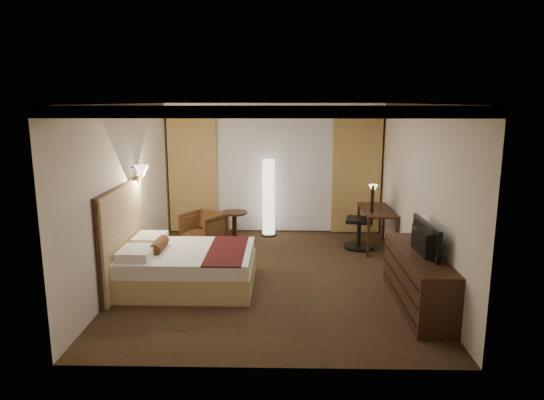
{
  "coord_description": "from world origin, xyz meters",
  "views": [
    {
      "loc": [
        0.17,
        -7.36,
        2.74
      ],
      "look_at": [
        0.0,
        0.4,
        1.15
      ],
      "focal_mm": 32.0,
      "sensor_mm": 36.0,
      "label": 1
    }
  ],
  "objects_px": {
    "floor_lamp": "(269,198)",
    "television": "(419,231)",
    "armchair": "(204,227)",
    "office_chair": "(360,218)",
    "desk": "(376,228)",
    "side_table": "(235,226)",
    "bed": "(189,268)",
    "dresser": "(418,280)"
  },
  "relations": [
    {
      "from": "desk",
      "to": "television",
      "type": "distance_m",
      "value": 2.79
    },
    {
      "from": "armchair",
      "to": "floor_lamp",
      "type": "xyz_separation_m",
      "value": [
        1.24,
        0.71,
        0.44
      ]
    },
    {
      "from": "bed",
      "to": "side_table",
      "type": "height_order",
      "value": "side_table"
    },
    {
      "from": "armchair",
      "to": "dresser",
      "type": "bearing_deg",
      "value": -5.77
    },
    {
      "from": "side_table",
      "to": "office_chair",
      "type": "relative_size",
      "value": 0.48
    },
    {
      "from": "bed",
      "to": "television",
      "type": "xyz_separation_m",
      "value": [
        3.2,
        -0.69,
        0.78
      ]
    },
    {
      "from": "dresser",
      "to": "television",
      "type": "bearing_deg",
      "value": 180.0
    },
    {
      "from": "side_table",
      "to": "dresser",
      "type": "bearing_deg",
      "value": -48.84
    },
    {
      "from": "side_table",
      "to": "dresser",
      "type": "height_order",
      "value": "dresser"
    },
    {
      "from": "side_table",
      "to": "floor_lamp",
      "type": "xyz_separation_m",
      "value": [
        0.67,
        0.32,
        0.51
      ]
    },
    {
      "from": "bed",
      "to": "television",
      "type": "distance_m",
      "value": 3.36
    },
    {
      "from": "television",
      "to": "armchair",
      "type": "bearing_deg",
      "value": 47.69
    },
    {
      "from": "office_chair",
      "to": "television",
      "type": "xyz_separation_m",
      "value": [
        0.35,
        -2.65,
        0.46
      ]
    },
    {
      "from": "side_table",
      "to": "dresser",
      "type": "xyz_separation_m",
      "value": [
        2.79,
        -3.19,
        0.1
      ]
    },
    {
      "from": "armchair",
      "to": "side_table",
      "type": "distance_m",
      "value": 0.69
    },
    {
      "from": "bed",
      "to": "dresser",
      "type": "bearing_deg",
      "value": -12.0
    },
    {
      "from": "armchair",
      "to": "floor_lamp",
      "type": "bearing_deg",
      "value": 63.85
    },
    {
      "from": "bed",
      "to": "floor_lamp",
      "type": "height_order",
      "value": "floor_lamp"
    },
    {
      "from": "floor_lamp",
      "to": "desk",
      "type": "height_order",
      "value": "floor_lamp"
    },
    {
      "from": "floor_lamp",
      "to": "desk",
      "type": "distance_m",
      "value": 2.25
    },
    {
      "from": "side_table",
      "to": "television",
      "type": "bearing_deg",
      "value": -49.15
    },
    {
      "from": "floor_lamp",
      "to": "office_chair",
      "type": "height_order",
      "value": "floor_lamp"
    },
    {
      "from": "armchair",
      "to": "floor_lamp",
      "type": "height_order",
      "value": "floor_lamp"
    },
    {
      "from": "floor_lamp",
      "to": "dresser",
      "type": "distance_m",
      "value": 4.11
    },
    {
      "from": "side_table",
      "to": "desk",
      "type": "height_order",
      "value": "desk"
    },
    {
      "from": "armchair",
      "to": "television",
      "type": "distance_m",
      "value": 4.4
    },
    {
      "from": "floor_lamp",
      "to": "television",
      "type": "relative_size",
      "value": 1.57
    },
    {
      "from": "armchair",
      "to": "dresser",
      "type": "relative_size",
      "value": 0.36
    },
    {
      "from": "office_chair",
      "to": "dresser",
      "type": "height_order",
      "value": "office_chair"
    },
    {
      "from": "desk",
      "to": "office_chair",
      "type": "distance_m",
      "value": 0.4
    },
    {
      "from": "office_chair",
      "to": "desk",
      "type": "bearing_deg",
      "value": 20.28
    },
    {
      "from": "office_chair",
      "to": "dresser",
      "type": "relative_size",
      "value": 0.6
    },
    {
      "from": "side_table",
      "to": "desk",
      "type": "bearing_deg",
      "value": -10.09
    },
    {
      "from": "office_chair",
      "to": "television",
      "type": "relative_size",
      "value": 1.17
    },
    {
      "from": "armchair",
      "to": "office_chair",
      "type": "distance_m",
      "value": 2.98
    },
    {
      "from": "floor_lamp",
      "to": "television",
      "type": "distance_m",
      "value": 4.09
    },
    {
      "from": "floor_lamp",
      "to": "office_chair",
      "type": "relative_size",
      "value": 1.35
    },
    {
      "from": "bed",
      "to": "floor_lamp",
      "type": "bearing_deg",
      "value": 68.41
    },
    {
      "from": "floor_lamp",
      "to": "dresser",
      "type": "relative_size",
      "value": 0.81
    },
    {
      "from": "desk",
      "to": "dresser",
      "type": "distance_m",
      "value": 2.7
    },
    {
      "from": "armchair",
      "to": "office_chair",
      "type": "relative_size",
      "value": 0.6
    },
    {
      "from": "desk",
      "to": "floor_lamp",
      "type": "bearing_deg",
      "value": 158.68
    }
  ]
}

